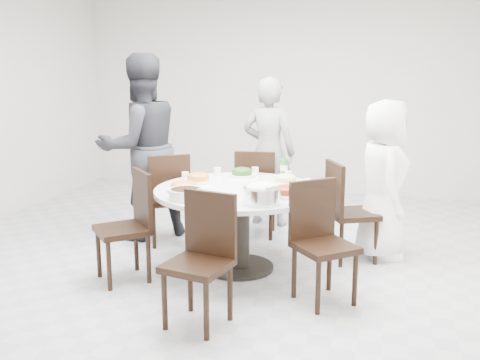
% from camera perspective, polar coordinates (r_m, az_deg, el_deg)
% --- Properties ---
extents(floor, '(6.00, 6.00, 0.01)m').
position_cam_1_polar(floor, '(5.49, -1.39, -7.84)').
color(floor, '#B5B5BA').
rests_on(floor, ground).
extents(wall_back, '(6.00, 0.01, 2.80)m').
position_cam_1_polar(wall_back, '(8.09, 4.71, 8.75)').
color(wall_back, silver).
rests_on(wall_back, ground).
extents(wall_front, '(6.00, 0.01, 2.80)m').
position_cam_1_polar(wall_front, '(2.49, -21.75, 0.20)').
color(wall_front, silver).
rests_on(wall_front, ground).
extents(dining_table, '(1.50, 1.50, 0.75)m').
position_cam_1_polar(dining_table, '(5.08, -0.15, -5.02)').
color(dining_table, white).
rests_on(dining_table, floor).
extents(chair_ne, '(0.56, 0.56, 0.95)m').
position_cam_1_polar(chair_ne, '(5.39, 11.38, -3.16)').
color(chair_ne, black).
rests_on(chair_ne, floor).
extents(chair_n, '(0.47, 0.47, 0.95)m').
position_cam_1_polar(chair_n, '(6.04, 1.68, -1.27)').
color(chair_n, black).
rests_on(chair_n, floor).
extents(chair_nw, '(0.58, 0.58, 0.95)m').
position_cam_1_polar(chair_nw, '(5.86, -7.51, -1.79)').
color(chair_nw, black).
rests_on(chair_nw, floor).
extents(chair_sw, '(0.59, 0.59, 0.95)m').
position_cam_1_polar(chair_sw, '(4.90, -11.90, -4.73)').
color(chair_sw, black).
rests_on(chair_sw, floor).
extents(chair_s, '(0.50, 0.50, 0.95)m').
position_cam_1_polar(chair_s, '(4.01, -4.37, -8.34)').
color(chair_s, black).
rests_on(chair_s, floor).
extents(chair_se, '(0.59, 0.59, 0.95)m').
position_cam_1_polar(chair_se, '(4.42, 8.64, -6.46)').
color(chair_se, black).
rests_on(chair_se, floor).
extents(diner_right, '(0.64, 0.83, 1.52)m').
position_cam_1_polar(diner_right, '(5.48, 14.35, 0.01)').
color(diner_right, white).
rests_on(diner_right, floor).
extents(diner_middle, '(0.66, 0.47, 1.69)m').
position_cam_1_polar(diner_middle, '(6.39, 2.94, 2.87)').
color(diner_middle, black).
rests_on(diner_middle, floor).
extents(diner_left, '(1.18, 1.19, 1.94)m').
position_cam_1_polar(diner_left, '(5.99, -10.04, 3.29)').
color(diner_left, black).
rests_on(diner_left, floor).
extents(dish_greens, '(0.25, 0.25, 0.07)m').
position_cam_1_polar(dish_greens, '(5.48, 0.18, 0.66)').
color(dish_greens, white).
rests_on(dish_greens, dining_table).
extents(dish_pale, '(0.26, 0.26, 0.07)m').
position_cam_1_polar(dish_pale, '(5.19, 4.64, -0.04)').
color(dish_pale, white).
rests_on(dish_pale, dining_table).
extents(dish_orange, '(0.26, 0.26, 0.07)m').
position_cam_1_polar(dish_orange, '(5.25, -4.27, 0.12)').
color(dish_orange, white).
rests_on(dish_orange, dining_table).
extents(dish_redbrown, '(0.28, 0.28, 0.07)m').
position_cam_1_polar(dish_redbrown, '(4.72, 4.86, -1.26)').
color(dish_redbrown, white).
rests_on(dish_redbrown, dining_table).
extents(dish_tofu, '(0.29, 0.29, 0.08)m').
position_cam_1_polar(dish_tofu, '(4.89, -5.72, -0.77)').
color(dish_tofu, white).
rests_on(dish_tofu, dining_table).
extents(rice_bowl, '(0.30, 0.30, 0.13)m').
position_cam_1_polar(rice_bowl, '(4.48, 2.23, -1.59)').
color(rice_bowl, silver).
rests_on(rice_bowl, dining_table).
extents(soup_bowl, '(0.28, 0.28, 0.09)m').
position_cam_1_polar(soup_bowl, '(4.62, -5.50, -1.45)').
color(soup_bowl, white).
rests_on(soup_bowl, dining_table).
extents(beverage_bottle, '(0.07, 0.07, 0.25)m').
position_cam_1_polar(beverage_bottle, '(5.40, 4.48, 1.43)').
color(beverage_bottle, '#2D7134').
rests_on(beverage_bottle, dining_table).
extents(tea_cups, '(0.07, 0.07, 0.08)m').
position_cam_1_polar(tea_cups, '(5.59, 1.84, 0.94)').
color(tea_cups, white).
rests_on(tea_cups, dining_table).
extents(chopsticks, '(0.24, 0.04, 0.01)m').
position_cam_1_polar(chopsticks, '(5.64, 1.93, 0.69)').
color(chopsticks, tan).
rests_on(chopsticks, dining_table).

